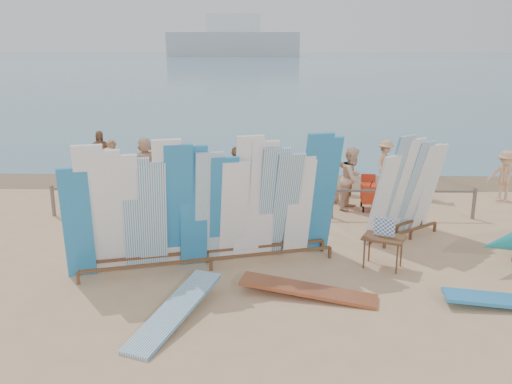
{
  "coord_description": "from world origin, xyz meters",
  "views": [
    {
      "loc": [
        0.18,
        -11.76,
        4.85
      ],
      "look_at": [
        -0.12,
        1.45,
        1.18
      ],
      "focal_mm": 38.0,
      "sensor_mm": 36.0,
      "label": 1
    }
  ],
  "objects_px": {
    "beach_chair_right": "(284,199)",
    "beachgoer_9": "(385,162)",
    "beachgoer_3": "(259,171)",
    "beachgoer_7": "(318,171)",
    "beachgoer_10": "(421,170)",
    "flat_board_c": "(308,296)",
    "beachgoer_4": "(236,175)",
    "vendor_table": "(383,251)",
    "beachgoer_0": "(110,172)",
    "flat_board_e": "(176,320)",
    "beachgoer_11": "(145,162)",
    "beachgoer_5": "(332,166)",
    "side_surfboard_rack": "(407,191)",
    "beachgoer_extra_0": "(505,176)",
    "beachgoer_2": "(218,174)",
    "beachgoer_extra_1": "(100,157)",
    "main_surfboard_rack": "(208,209)",
    "beach_chair_left": "(279,198)",
    "stroller": "(369,196)",
    "beachgoer_8": "(352,178)",
    "beachgoer_6": "(331,177)",
    "beachgoer_1": "(113,167)"
  },
  "relations": [
    {
      "from": "beachgoer_5",
      "to": "beachgoer_6",
      "type": "height_order",
      "value": "beachgoer_5"
    },
    {
      "from": "side_surfboard_rack",
      "to": "beachgoer_0",
      "type": "bearing_deg",
      "value": 118.54
    },
    {
      "from": "vendor_table",
      "to": "beachgoer_8",
      "type": "xyz_separation_m",
      "value": [
        -0.05,
        4.43,
        0.55
      ]
    },
    {
      "from": "stroller",
      "to": "beachgoer_7",
      "type": "bearing_deg",
      "value": 133.35
    },
    {
      "from": "beachgoer_6",
      "to": "beachgoer_extra_0",
      "type": "height_order",
      "value": "beachgoer_extra_0"
    },
    {
      "from": "beach_chair_right",
      "to": "beachgoer_extra_0",
      "type": "bearing_deg",
      "value": 0.77
    },
    {
      "from": "beach_chair_right",
      "to": "beachgoer_9",
      "type": "distance_m",
      "value": 4.67
    },
    {
      "from": "beachgoer_10",
      "to": "flat_board_c",
      "type": "bearing_deg",
      "value": 73.41
    },
    {
      "from": "beachgoer_6",
      "to": "beachgoer_extra_0",
      "type": "bearing_deg",
      "value": 68.69
    },
    {
      "from": "flat_board_c",
      "to": "beachgoer_11",
      "type": "bearing_deg",
      "value": 44.33
    },
    {
      "from": "beachgoer_4",
      "to": "flat_board_e",
      "type": "bearing_deg",
      "value": 151.96
    },
    {
      "from": "beachgoer_7",
      "to": "beachgoer_extra_0",
      "type": "bearing_deg",
      "value": -100.28
    },
    {
      "from": "vendor_table",
      "to": "beach_chair_right",
      "type": "height_order",
      "value": "vendor_table"
    },
    {
      "from": "beachgoer_11",
      "to": "beachgoer_2",
      "type": "xyz_separation_m",
      "value": [
        2.62,
        -1.24,
        -0.09
      ]
    },
    {
      "from": "main_surfboard_rack",
      "to": "side_surfboard_rack",
      "type": "xyz_separation_m",
      "value": [
        4.78,
        1.98,
        -0.12
      ]
    },
    {
      "from": "vendor_table",
      "to": "beachgoer_9",
      "type": "height_order",
      "value": "beachgoer_9"
    },
    {
      "from": "beachgoer_11",
      "to": "beachgoer_5",
      "type": "xyz_separation_m",
      "value": [
        6.38,
        -0.4,
        -0.02
      ]
    },
    {
      "from": "beachgoer_11",
      "to": "beachgoer_3",
      "type": "distance_m",
      "value": 4.11
    },
    {
      "from": "beachgoer_2",
      "to": "beachgoer_9",
      "type": "height_order",
      "value": "beachgoer_9"
    },
    {
      "from": "beach_chair_left",
      "to": "beachgoer_5",
      "type": "distance_m",
      "value": 2.65
    },
    {
      "from": "beachgoer_extra_1",
      "to": "beachgoer_1",
      "type": "distance_m",
      "value": 1.69
    },
    {
      "from": "vendor_table",
      "to": "beachgoer_4",
      "type": "xyz_separation_m",
      "value": [
        -3.53,
        4.87,
        0.51
      ]
    },
    {
      "from": "side_surfboard_rack",
      "to": "stroller",
      "type": "distance_m",
      "value": 2.57
    },
    {
      "from": "flat_board_c",
      "to": "beachgoer_9",
      "type": "bearing_deg",
      "value": -7.29
    },
    {
      "from": "beachgoer_2",
      "to": "beachgoer_extra_1",
      "type": "xyz_separation_m",
      "value": [
        -4.31,
        1.73,
        0.16
      ]
    },
    {
      "from": "flat_board_c",
      "to": "flat_board_e",
      "type": "height_order",
      "value": "flat_board_e"
    },
    {
      "from": "beachgoer_6",
      "to": "beachgoer_7",
      "type": "distance_m",
      "value": 0.89
    },
    {
      "from": "beachgoer_3",
      "to": "beachgoer_7",
      "type": "bearing_deg",
      "value": 14.97
    },
    {
      "from": "side_surfboard_rack",
      "to": "flat_board_e",
      "type": "xyz_separation_m",
      "value": [
        -5.14,
        -4.41,
        -1.23
      ]
    },
    {
      "from": "flat_board_e",
      "to": "main_surfboard_rack",
      "type": "bearing_deg",
      "value": 102.46
    },
    {
      "from": "beachgoer_0",
      "to": "beachgoer_7",
      "type": "xyz_separation_m",
      "value": [
        6.74,
        0.32,
        -0.01
      ]
    },
    {
      "from": "main_surfboard_rack",
      "to": "beachgoer_0",
      "type": "distance_m",
      "value": 6.87
    },
    {
      "from": "beachgoer_0",
      "to": "flat_board_e",
      "type": "bearing_deg",
      "value": -135.25
    },
    {
      "from": "beach_chair_left",
      "to": "beachgoer_1",
      "type": "bearing_deg",
      "value": -172.58
    },
    {
      "from": "beachgoer_0",
      "to": "beachgoer_4",
      "type": "height_order",
      "value": "beachgoer_4"
    },
    {
      "from": "beachgoer_4",
      "to": "beachgoer_extra_0",
      "type": "height_order",
      "value": "beachgoer_4"
    },
    {
      "from": "main_surfboard_rack",
      "to": "beachgoer_11",
      "type": "bearing_deg",
      "value": 97.15
    },
    {
      "from": "beachgoer_7",
      "to": "beachgoer_4",
      "type": "distance_m",
      "value": 2.83
    },
    {
      "from": "beach_chair_right",
      "to": "beachgoer_1",
      "type": "distance_m",
      "value": 5.76
    },
    {
      "from": "vendor_table",
      "to": "beachgoer_0",
      "type": "xyz_separation_m",
      "value": [
        -7.67,
        5.65,
        0.41
      ]
    },
    {
      "from": "vendor_table",
      "to": "beachgoer_4",
      "type": "distance_m",
      "value": 6.03
    },
    {
      "from": "vendor_table",
      "to": "beachgoer_8",
      "type": "distance_m",
      "value": 4.46
    },
    {
      "from": "beachgoer_2",
      "to": "beachgoer_7",
      "type": "distance_m",
      "value": 3.27
    },
    {
      "from": "side_surfboard_rack",
      "to": "beach_chair_left",
      "type": "height_order",
      "value": "side_surfboard_rack"
    },
    {
      "from": "beach_chair_left",
      "to": "stroller",
      "type": "distance_m",
      "value": 2.68
    },
    {
      "from": "beachgoer_3",
      "to": "beachgoer_0",
      "type": "height_order",
      "value": "beachgoer_3"
    },
    {
      "from": "beachgoer_0",
      "to": "beachgoer_extra_0",
      "type": "height_order",
      "value": "beachgoer_extra_0"
    },
    {
      "from": "beachgoer_2",
      "to": "beachgoer_0",
      "type": "relative_size",
      "value": 0.97
    },
    {
      "from": "side_surfboard_rack",
      "to": "beachgoer_extra_1",
      "type": "xyz_separation_m",
      "value": [
        -9.41,
        5.4,
        -0.3
      ]
    },
    {
      "from": "beach_chair_right",
      "to": "beachgoer_7",
      "type": "xyz_separation_m",
      "value": [
        1.15,
        1.53,
        0.51
      ]
    }
  ]
}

